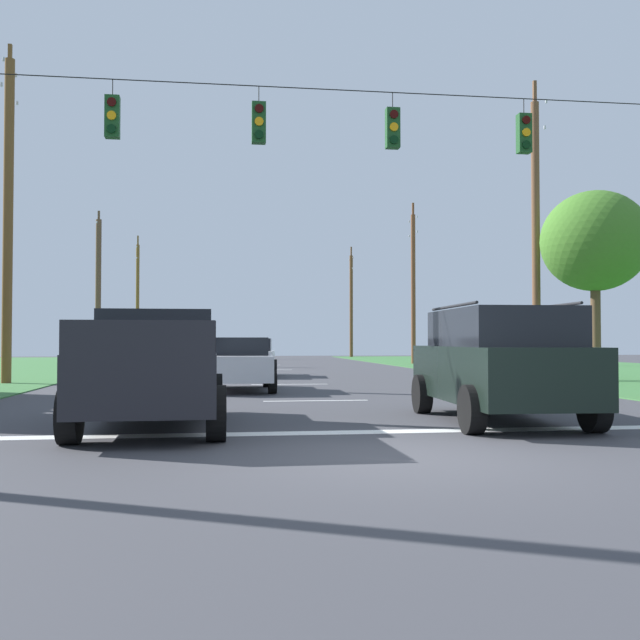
{
  "coord_description": "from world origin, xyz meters",
  "views": [
    {
      "loc": [
        -2.27,
        -8.8,
        1.43
      ],
      "look_at": [
        0.57,
        11.89,
        2.02
      ],
      "focal_mm": 41.01,
      "sensor_mm": 36.0,
      "label": 1
    }
  ],
  "objects_px": {
    "overhead_signal_span": "(325,216)",
    "distant_car_oncoming": "(238,363)",
    "utility_pole_mid_right": "(536,232)",
    "utility_pole_distant_left": "(138,297)",
    "utility_pole_near_left": "(351,303)",
    "distant_car_crossing_white": "(251,357)",
    "utility_pole_far_right": "(413,284)",
    "utility_pole_distant_right": "(98,290)",
    "tree_roadside_right": "(595,242)",
    "utility_pole_far_left": "(8,213)",
    "pickup_truck": "(155,369)",
    "suv_black": "(498,362)"
  },
  "relations": [
    {
      "from": "suv_black",
      "to": "utility_pole_distant_right",
      "type": "xyz_separation_m",
      "value": [
        -12.03,
        32.2,
        3.37
      ]
    },
    {
      "from": "distant_car_oncoming",
      "to": "tree_roadside_right",
      "type": "bearing_deg",
      "value": 12.41
    },
    {
      "from": "utility_pole_distant_right",
      "to": "utility_pole_distant_left",
      "type": "relative_size",
      "value": 0.9
    },
    {
      "from": "pickup_truck",
      "to": "utility_pole_near_left",
      "type": "xyz_separation_m",
      "value": [
        12.34,
        49.77,
        3.73
      ]
    },
    {
      "from": "distant_car_crossing_white",
      "to": "utility_pole_mid_right",
      "type": "height_order",
      "value": "utility_pole_mid_right"
    },
    {
      "from": "suv_black",
      "to": "utility_pole_far_left",
      "type": "bearing_deg",
      "value": 132.3
    },
    {
      "from": "distant_car_oncoming",
      "to": "utility_pole_far_left",
      "type": "distance_m",
      "value": 9.93
    },
    {
      "from": "utility_pole_near_left",
      "to": "utility_pole_distant_right",
      "type": "bearing_deg",
      "value": -136.23
    },
    {
      "from": "utility_pole_mid_right",
      "to": "utility_pole_distant_left",
      "type": "height_order",
      "value": "utility_pole_mid_right"
    },
    {
      "from": "overhead_signal_span",
      "to": "distant_car_oncoming",
      "type": "relative_size",
      "value": 3.89
    },
    {
      "from": "distant_car_crossing_white",
      "to": "utility_pole_far_left",
      "type": "relative_size",
      "value": 0.39
    },
    {
      "from": "utility_pole_near_left",
      "to": "tree_roadside_right",
      "type": "relative_size",
      "value": 1.43
    },
    {
      "from": "overhead_signal_span",
      "to": "distant_car_crossing_white",
      "type": "relative_size",
      "value": 3.77
    },
    {
      "from": "utility_pole_far_left",
      "to": "utility_pole_distant_right",
      "type": "relative_size",
      "value": 1.24
    },
    {
      "from": "overhead_signal_span",
      "to": "utility_pole_distant_right",
      "type": "relative_size",
      "value": 1.84
    },
    {
      "from": "distant_car_crossing_white",
      "to": "utility_pole_distant_left",
      "type": "distance_m",
      "value": 33.68
    },
    {
      "from": "utility_pole_far_left",
      "to": "utility_pole_distant_right",
      "type": "bearing_deg",
      "value": 90.43
    },
    {
      "from": "utility_pole_far_right",
      "to": "utility_pole_distant_left",
      "type": "bearing_deg",
      "value": 135.06
    },
    {
      "from": "utility_pole_mid_right",
      "to": "utility_pole_far_left",
      "type": "xyz_separation_m",
      "value": [
        -18.55,
        -0.09,
        0.24
      ]
    },
    {
      "from": "overhead_signal_span",
      "to": "distant_car_oncoming",
      "type": "distance_m",
      "value": 5.99
    },
    {
      "from": "overhead_signal_span",
      "to": "tree_roadside_right",
      "type": "height_order",
      "value": "overhead_signal_span"
    },
    {
      "from": "utility_pole_mid_right",
      "to": "utility_pole_far_left",
      "type": "distance_m",
      "value": 18.55
    },
    {
      "from": "distant_car_oncoming",
      "to": "utility_pole_mid_right",
      "type": "distance_m",
      "value": 12.72
    },
    {
      "from": "suv_black",
      "to": "distant_car_crossing_white",
      "type": "height_order",
      "value": "suv_black"
    },
    {
      "from": "suv_black",
      "to": "utility_pole_mid_right",
      "type": "xyz_separation_m",
      "value": [
        6.67,
        13.15,
        4.38
      ]
    },
    {
      "from": "distant_car_oncoming",
      "to": "utility_pole_far_left",
      "type": "height_order",
      "value": "utility_pole_far_left"
    },
    {
      "from": "distant_car_oncoming",
      "to": "utility_pole_distant_right",
      "type": "height_order",
      "value": "utility_pole_distant_right"
    },
    {
      "from": "distant_car_crossing_white",
      "to": "utility_pole_far_right",
      "type": "xyz_separation_m",
      "value": [
        10.49,
        13.93,
        4.14
      ]
    },
    {
      "from": "overhead_signal_span",
      "to": "suv_black",
      "type": "distance_m",
      "value": 6.0
    },
    {
      "from": "utility_pole_distant_right",
      "to": "tree_roadside_right",
      "type": "height_order",
      "value": "utility_pole_distant_right"
    },
    {
      "from": "suv_black",
      "to": "utility_pole_near_left",
      "type": "bearing_deg",
      "value": 82.69
    },
    {
      "from": "utility_pole_distant_right",
      "to": "tree_roadside_right",
      "type": "distance_m",
      "value": 28.85
    },
    {
      "from": "utility_pole_mid_right",
      "to": "utility_pole_distant_left",
      "type": "bearing_deg",
      "value": 116.67
    },
    {
      "from": "overhead_signal_span",
      "to": "utility_pole_far_right",
      "type": "xyz_separation_m",
      "value": [
        9.33,
        26.76,
        0.59
      ]
    },
    {
      "from": "distant_car_oncoming",
      "to": "utility_pole_near_left",
      "type": "height_order",
      "value": "utility_pole_near_left"
    },
    {
      "from": "pickup_truck",
      "to": "distant_car_oncoming",
      "type": "height_order",
      "value": "pickup_truck"
    },
    {
      "from": "distant_car_crossing_white",
      "to": "utility_pole_far_left",
      "type": "xyz_separation_m",
      "value": [
        -8.26,
        -4.15,
        4.88
      ]
    },
    {
      "from": "utility_pole_far_left",
      "to": "utility_pole_distant_right",
      "type": "height_order",
      "value": "utility_pole_far_left"
    },
    {
      "from": "utility_pole_near_left",
      "to": "utility_pole_distant_left",
      "type": "xyz_separation_m",
      "value": [
        -18.06,
        -0.21,
        0.32
      ]
    },
    {
      "from": "overhead_signal_span",
      "to": "distant_car_crossing_white",
      "type": "distance_m",
      "value": 13.36
    },
    {
      "from": "suv_black",
      "to": "distant_car_crossing_white",
      "type": "distance_m",
      "value": 17.59
    },
    {
      "from": "utility_pole_mid_right",
      "to": "utility_pole_distant_right",
      "type": "relative_size",
      "value": 1.21
    },
    {
      "from": "suv_black",
      "to": "utility_pole_far_right",
      "type": "bearing_deg",
      "value": 77.55
    },
    {
      "from": "utility_pole_mid_right",
      "to": "utility_pole_distant_left",
      "type": "xyz_separation_m",
      "value": [
        -18.33,
        36.49,
        -0.42
      ]
    },
    {
      "from": "overhead_signal_span",
      "to": "suv_black",
      "type": "xyz_separation_m",
      "value": [
        2.45,
        -4.38,
        -3.28
      ]
    },
    {
      "from": "utility_pole_distant_right",
      "to": "utility_pole_distant_left",
      "type": "distance_m",
      "value": 17.45
    },
    {
      "from": "utility_pole_far_right",
      "to": "utility_pole_near_left",
      "type": "relative_size",
      "value": 1.03
    },
    {
      "from": "distant_car_crossing_white",
      "to": "pickup_truck",
      "type": "bearing_deg",
      "value": -97.72
    },
    {
      "from": "utility_pole_mid_right",
      "to": "utility_pole_distant_right",
      "type": "height_order",
      "value": "utility_pole_mid_right"
    },
    {
      "from": "distant_car_crossing_white",
      "to": "utility_pole_distant_right",
      "type": "height_order",
      "value": "utility_pole_distant_right"
    }
  ]
}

